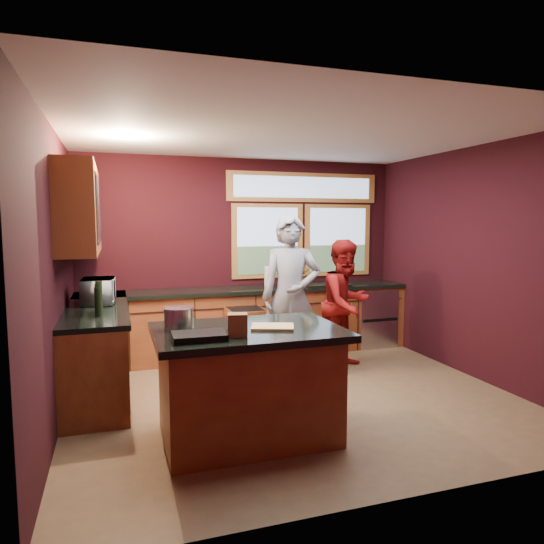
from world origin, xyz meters
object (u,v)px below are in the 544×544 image
island (248,383)px  person_red (346,304)px  stock_pot (179,318)px  cutting_board (273,327)px  person_grey (291,297)px

island → person_red: 2.33m
island → person_red: person_red is taller
person_red → stock_pot: bearing=-168.7°
island → cutting_board: size_ratio=4.43×
island → cutting_board: 0.52m
person_grey → stock_pot: (-1.47, -1.31, 0.09)m
island → person_grey: size_ratio=0.82×
cutting_board → person_grey: bearing=64.5°
island → stock_pot: (-0.55, 0.15, 0.56)m
island → person_grey: bearing=57.8°
island → cutting_board: bearing=-14.0°
stock_pot → person_red: bearing=32.3°
person_red → cutting_board: size_ratio=4.59×
island → cutting_board: (0.20, -0.05, 0.48)m
person_red → island: bearing=-158.2°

